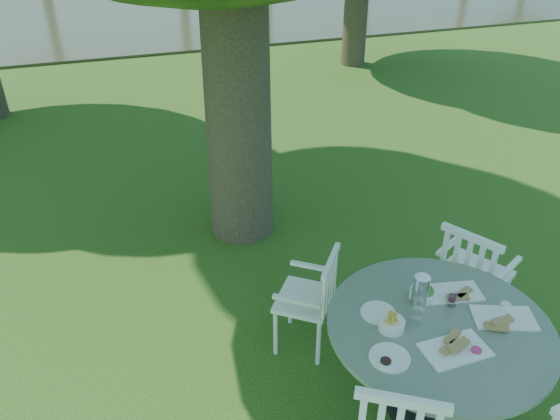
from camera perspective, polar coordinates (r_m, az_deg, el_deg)
The scene contains 5 objects.
ground at distance 5.15m, azimuth 0.74°, elevation -9.24°, with size 140.00×140.00×0.00m, color #1A3C0C.
table at distance 3.93m, azimuth 16.07°, elevation -12.89°, with size 1.49×1.49×0.81m.
chair_ne at distance 4.76m, azimuth 19.30°, elevation -6.11°, with size 0.66×0.67×1.01m.
chair_nw at distance 4.37m, azimuth 3.74°, elevation -8.83°, with size 0.62×0.62×0.90m.
tableware at distance 3.85m, azimuth 15.57°, elevation -10.20°, with size 1.26×0.75×0.22m.
Camera 1 is at (-1.36, -3.71, 3.30)m, focal length 35.00 mm.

